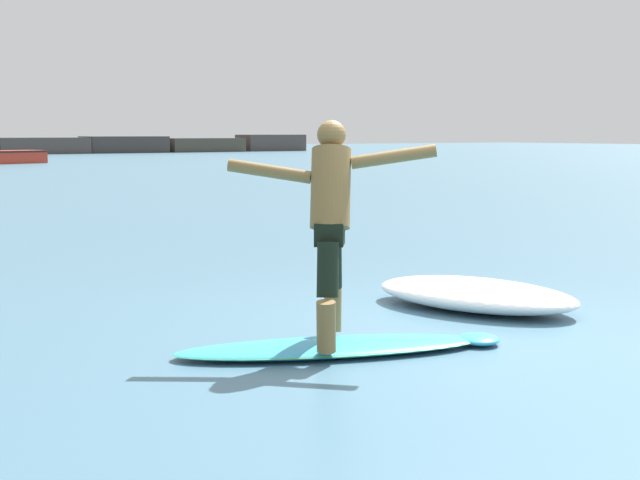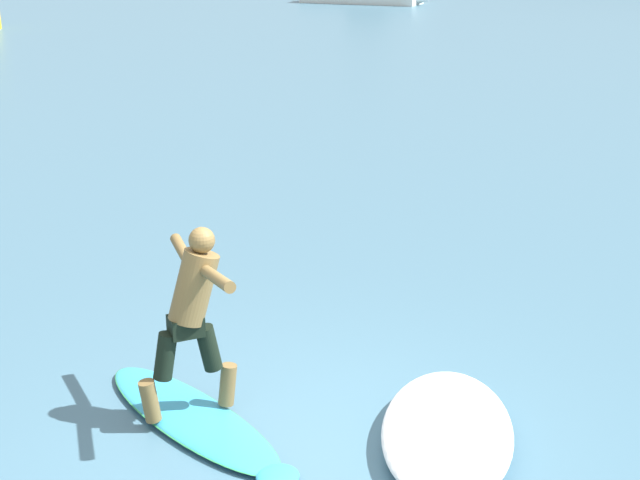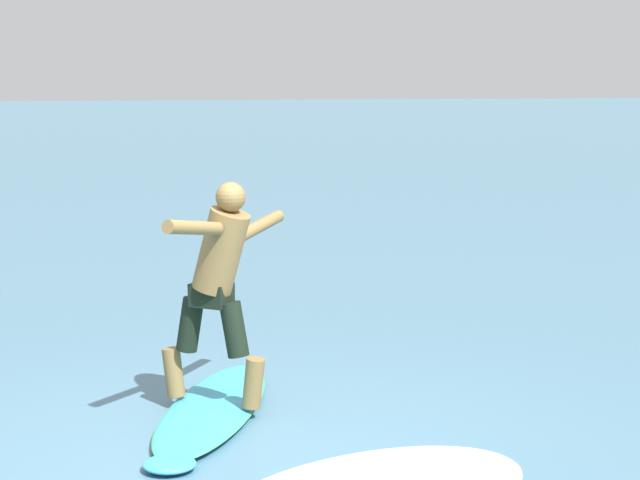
% 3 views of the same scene
% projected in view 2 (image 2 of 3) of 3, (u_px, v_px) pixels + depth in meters
% --- Properties ---
extents(ground_plane, '(200.00, 200.00, 0.00)m').
position_uv_depth(ground_plane, '(293.00, 454.00, 6.78)').
color(ground_plane, '#436C82').
extents(surfboard, '(2.39, 1.35, 0.22)m').
position_uv_depth(surfboard, '(194.00, 418.00, 7.19)').
color(surfboard, '#35A0CC').
rests_on(surfboard, ground).
extents(surfer, '(1.23, 0.99, 1.56)m').
position_uv_depth(surfer, '(193.00, 308.00, 6.93)').
color(surfer, brown).
rests_on(surfer, surfboard).
extents(wave_foam_at_tail, '(1.56, 2.11, 0.26)m').
position_uv_depth(wave_foam_at_tail, '(447.00, 431.00, 6.85)').
color(wave_foam_at_tail, white).
rests_on(wave_foam_at_tail, ground).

